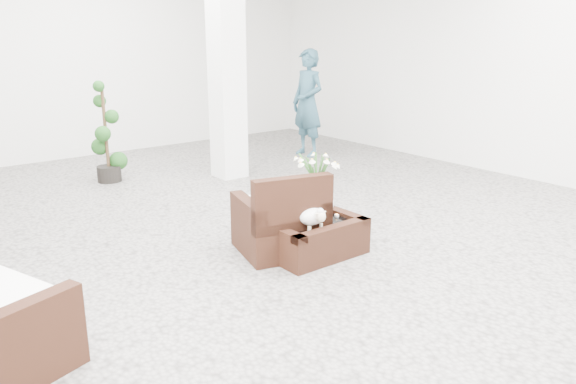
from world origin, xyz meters
TOP-DOWN VIEW (x-y plane):
  - ground at (0.00, 0.00)m, footprint 11.00×11.00m
  - column at (1.20, 2.80)m, footprint 0.40×0.40m
  - coffee_table at (0.19, -0.27)m, footprint 0.90×0.60m
  - sheep_figurine at (0.07, -0.37)m, footprint 0.28×0.23m
  - planter_narcissus at (0.29, -0.17)m, footprint 0.44×0.44m
  - tealight at (0.49, -0.25)m, footprint 0.04×0.04m
  - armchair at (-0.01, 0.02)m, footprint 0.93×0.91m
  - topiary at (-0.31, 3.60)m, footprint 0.37×0.37m
  - shopper at (3.04, 3.21)m, footprint 0.45×0.66m

SIDE VIEW (x-z plane):
  - ground at x=0.00m, z-range 0.00..0.00m
  - coffee_table at x=0.19m, z-range 0.00..0.31m
  - tealight at x=0.49m, z-range 0.31..0.34m
  - armchair at x=-0.01m, z-range 0.00..0.81m
  - sheep_figurine at x=0.07m, z-range 0.31..0.52m
  - topiary at x=-0.31m, z-range 0.00..1.39m
  - planter_narcissus at x=0.29m, z-range 0.31..1.11m
  - shopper at x=3.04m, z-range 0.00..1.78m
  - column at x=1.20m, z-range 0.00..3.50m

